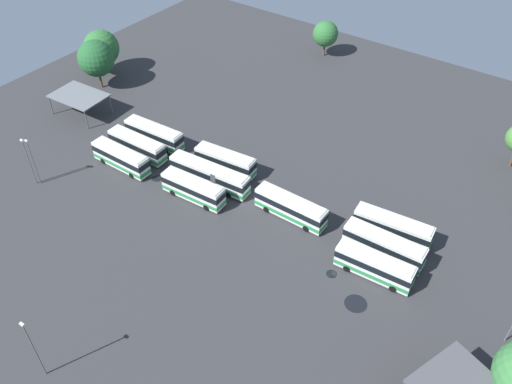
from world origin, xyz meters
name	(u,v)px	position (x,y,z in m)	size (l,w,h in m)	color
ground_plane	(248,200)	(0.00, 0.00, 0.00)	(119.79, 119.79, 0.00)	#333335
bus_row0_slot0	(393,227)	(-20.73, -5.37, 1.88)	(11.02, 3.55, 3.56)	silver
bus_row0_slot1	(384,245)	(-21.22, -1.54, 1.88)	(11.12, 2.80, 3.56)	silver
bus_row0_slot2	(374,266)	(-21.76, 2.37, 1.88)	(10.35, 3.15, 3.56)	silver
bus_row1_slot1	(291,207)	(-7.13, -0.56, 1.88)	(11.03, 2.52, 3.56)	silver
bus_row2_slot0	(225,161)	(7.12, -3.54, 1.88)	(10.31, 3.52, 3.56)	silver
bus_row2_slot1	(210,175)	(6.98, 0.47, 1.88)	(13.66, 3.52, 3.56)	silver
bus_row2_slot2	(193,189)	(6.86, 4.49, 1.88)	(10.34, 3.08, 3.56)	silver
bus_row3_slot0	(154,134)	(21.49, -2.36, 1.88)	(11.11, 3.10, 3.56)	silver
bus_row3_slot1	(137,145)	(21.50, 1.57, 1.88)	(10.79, 2.79, 3.56)	silver
bus_row3_slot2	(121,158)	(21.25, 5.46, 1.88)	(10.58, 2.61, 3.56)	silver
maintenance_shelter	(79,96)	(38.91, -1.39, 3.68)	(9.98, 7.29, 3.87)	slate
lamp_post_near_entrance	(33,160)	(28.66, 15.79, 4.51)	(0.56, 0.28, 8.19)	slate
lamp_post_mid_lot	(33,348)	(1.14, 36.03, 5.09)	(0.56, 0.28, 9.34)	slate
lamp_post_by_building	(29,160)	(29.20, 16.15, 4.55)	(0.56, 0.28, 8.27)	slate
tree_west_edge	(325,34)	(14.50, -47.30, 4.97)	(5.38, 5.38, 7.67)	brown
tree_south_edge	(101,48)	(46.82, -14.33, 5.62)	(7.05, 7.05, 9.15)	brown
tree_north_edge	(96,58)	(43.29, -9.97, 6.21)	(6.98, 6.98, 9.70)	brown
puddle_back_corner	(356,304)	(-22.14, 7.68, 0.00)	(2.86, 2.86, 0.01)	black
puddle_near_shelter	(157,179)	(14.71, 4.41, 0.00)	(1.63, 1.63, 0.01)	black
puddle_between_rows	(315,210)	(-9.36, -3.84, 0.00)	(2.97, 2.97, 0.01)	black
puddle_front_lane	(332,274)	(-17.37, 5.27, 0.00)	(1.47, 1.47, 0.01)	black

